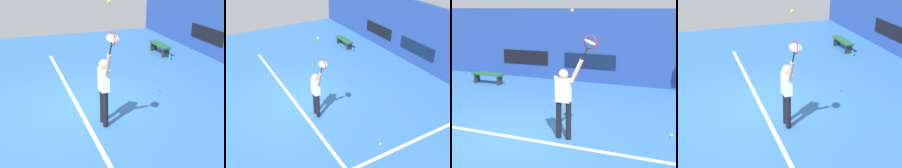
{
  "view_description": "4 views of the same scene",
  "coord_description": "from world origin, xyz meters",
  "views": [
    {
      "loc": [
        7.55,
        -1.6,
        3.81
      ],
      "look_at": [
        1.35,
        0.57,
        1.1
      ],
      "focal_mm": 48.13,
      "sensor_mm": 36.0,
      "label": 1
    },
    {
      "loc": [
        8.47,
        -2.84,
        6.0
      ],
      "look_at": [
        1.46,
        1.17,
        1.19
      ],
      "focal_mm": 42.93,
      "sensor_mm": 36.0,
      "label": 2
    },
    {
      "loc": [
        4.02,
        -6.42,
        3.08
      ],
      "look_at": [
        1.05,
        0.94,
        1.21
      ],
      "focal_mm": 52.41,
      "sensor_mm": 36.0,
      "label": 3
    },
    {
      "loc": [
        7.83,
        -1.7,
        4.45
      ],
      "look_at": [
        0.94,
        0.59,
        1.03
      ],
      "focal_mm": 49.8,
      "sensor_mm": 36.0,
      "label": 4
    }
  ],
  "objects": [
    {
      "name": "ground_plane",
      "position": [
        0.0,
        0.0,
        0.0
      ],
      "size": [
        18.0,
        18.0,
        0.0
      ],
      "primitive_type": "plane",
      "color": "#2D609E"
    },
    {
      "name": "court_bench",
      "position": [
        -3.81,
        4.59,
        0.34
      ],
      "size": [
        1.4,
        0.36,
        0.45
      ],
      "color": "#1E592D",
      "rests_on": "ground_plane"
    },
    {
      "name": "tennis_ball",
      "position": [
        1.42,
        0.48,
        3.01
      ],
      "size": [
        0.07,
        0.07,
        0.07
      ],
      "primitive_type": "sphere",
      "color": "#CCE033"
    },
    {
      "name": "sponsor_banner_portside",
      "position": [
        -3.0,
        6.35,
        0.91
      ],
      "size": [
        2.2,
        0.03,
        0.6
      ],
      "primitive_type": "cube",
      "color": "black"
    },
    {
      "name": "tennis_racket",
      "position": [
        1.87,
        0.4,
        2.31
      ],
      "size": [
        0.42,
        0.27,
        0.62
      ],
      "color": "black"
    },
    {
      "name": "tennis_player",
      "position": [
        1.26,
        0.4,
        1.01
      ],
      "size": [
        0.73,
        0.31,
        1.95
      ],
      "color": "black",
      "rests_on": "ground_plane"
    },
    {
      "name": "water_bottle",
      "position": [
        -2.89,
        4.59,
        0.12
      ],
      "size": [
        0.07,
        0.07,
        0.24
      ],
      "primitive_type": "cylinder",
      "color": "#338CD8",
      "rests_on": "ground_plane"
    },
    {
      "name": "court_baseline",
      "position": [
        0.0,
        -0.01,
        0.01
      ],
      "size": [
        10.0,
        0.1,
        0.01
      ],
      "primitive_type": "cube",
      "color": "white",
      "rests_on": "ground_plane"
    }
  ]
}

